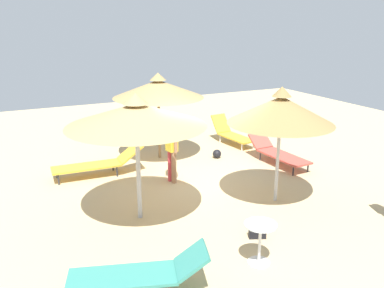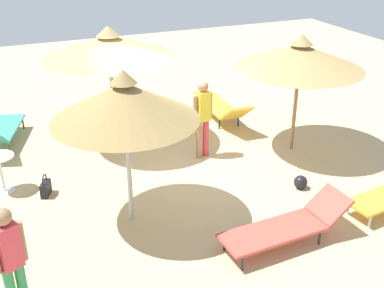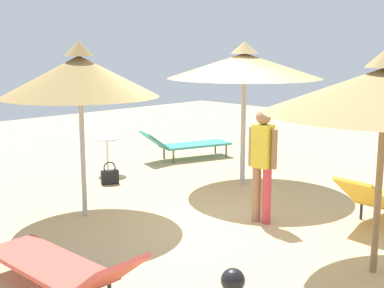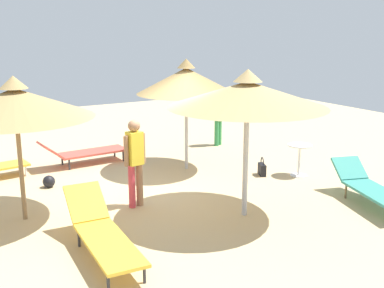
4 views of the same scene
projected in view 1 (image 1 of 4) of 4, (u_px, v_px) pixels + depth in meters
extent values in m
cube|color=tan|center=(193.00, 193.00, 9.98)|extent=(24.00, 24.00, 0.10)
cylinder|color=#B2B2B7|center=(278.00, 154.00, 9.16)|extent=(0.08, 0.08, 2.25)
cone|color=#997A47|center=(281.00, 110.00, 8.87)|extent=(2.35, 2.35, 0.61)
cone|color=#997A47|center=(282.00, 91.00, 8.75)|extent=(0.42, 0.42, 0.22)
cylinder|color=#B2B2B7|center=(138.00, 166.00, 8.33)|extent=(0.09, 0.09, 2.32)
cone|color=tan|center=(136.00, 115.00, 8.02)|extent=(2.82, 2.82, 0.45)
cone|color=tan|center=(135.00, 98.00, 7.92)|extent=(0.51, 0.51, 0.22)
cylinder|color=olive|center=(159.00, 121.00, 12.14)|extent=(0.08, 0.08, 2.30)
cone|color=tan|center=(158.00, 89.00, 11.86)|extent=(2.67, 2.67, 0.51)
cone|color=tan|center=(158.00, 76.00, 11.75)|extent=(0.48, 0.48, 0.22)
cube|color=gold|center=(236.00, 138.00, 13.60)|extent=(1.46, 0.73, 0.05)
cylinder|color=silver|center=(253.00, 145.00, 13.29)|extent=(0.04, 0.04, 0.24)
cylinder|color=silver|center=(242.00, 147.00, 13.04)|extent=(0.04, 0.04, 0.24)
cylinder|color=silver|center=(231.00, 137.00, 14.24)|extent=(0.04, 0.04, 0.24)
cylinder|color=silver|center=(220.00, 139.00, 13.99)|extent=(0.04, 0.04, 0.24)
cube|color=gold|center=(221.00, 123.00, 14.24)|extent=(0.50, 0.62, 0.58)
cube|color=gold|center=(87.00, 167.00, 10.79)|extent=(0.69, 1.81, 0.05)
cylinder|color=#2D2D33|center=(59.00, 180.00, 10.33)|extent=(0.04, 0.04, 0.28)
cylinder|color=#2D2D33|center=(57.00, 173.00, 10.78)|extent=(0.04, 0.04, 0.28)
cylinder|color=#2D2D33|center=(117.00, 172.00, 10.89)|extent=(0.04, 0.04, 0.28)
cylinder|color=#2D2D33|center=(113.00, 166.00, 11.33)|extent=(0.04, 0.04, 0.28)
cube|color=gold|center=(130.00, 152.00, 11.16)|extent=(0.63, 0.67, 0.48)
cube|color=teal|center=(122.00, 277.00, 6.12)|extent=(1.08, 1.75, 0.05)
cylinder|color=brown|center=(78.00, 280.00, 6.32)|extent=(0.04, 0.04, 0.29)
cylinder|color=brown|center=(167.00, 273.00, 6.51)|extent=(0.04, 0.04, 0.29)
cube|color=teal|center=(192.00, 260.00, 6.21)|extent=(0.74, 0.66, 0.38)
cube|color=#CC4C3F|center=(283.00, 156.00, 11.64)|extent=(1.73, 0.73, 0.05)
cylinder|color=#2D2D33|center=(308.00, 168.00, 11.21)|extent=(0.04, 0.04, 0.26)
cylinder|color=#2D2D33|center=(293.00, 171.00, 10.97)|extent=(0.04, 0.04, 0.26)
cylinder|color=#2D2D33|center=(274.00, 153.00, 12.41)|extent=(0.04, 0.04, 0.26)
cylinder|color=#2D2D33|center=(260.00, 156.00, 12.16)|extent=(0.04, 0.04, 0.26)
cube|color=#CC4C3F|center=(260.00, 140.00, 12.48)|extent=(0.51, 0.66, 0.39)
cylinder|color=#A57554|center=(174.00, 167.00, 10.39)|extent=(0.13, 0.13, 0.84)
cylinder|color=#D83F4C|center=(170.00, 166.00, 10.52)|extent=(0.13, 0.13, 0.84)
cube|color=yellow|center=(172.00, 139.00, 10.24)|extent=(0.30, 0.26, 0.63)
sphere|color=#A57554|center=(171.00, 122.00, 10.12)|extent=(0.23, 0.23, 0.23)
cylinder|color=#A57554|center=(176.00, 142.00, 10.10)|extent=(0.09, 0.09, 0.58)
cylinder|color=#A57554|center=(168.00, 138.00, 10.40)|extent=(0.09, 0.09, 0.58)
cube|color=black|center=(257.00, 231.00, 7.80)|extent=(0.25, 0.35, 0.27)
torus|color=black|center=(258.00, 223.00, 7.75)|extent=(0.12, 0.22, 0.23)
cylinder|color=silver|center=(261.00, 225.00, 6.83)|extent=(0.56, 0.56, 0.02)
cylinder|color=silver|center=(260.00, 244.00, 6.93)|extent=(0.05, 0.05, 0.72)
cylinder|color=silver|center=(259.00, 262.00, 7.03)|extent=(0.39, 0.39, 0.02)
sphere|color=black|center=(217.00, 154.00, 12.37)|extent=(0.26, 0.26, 0.26)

